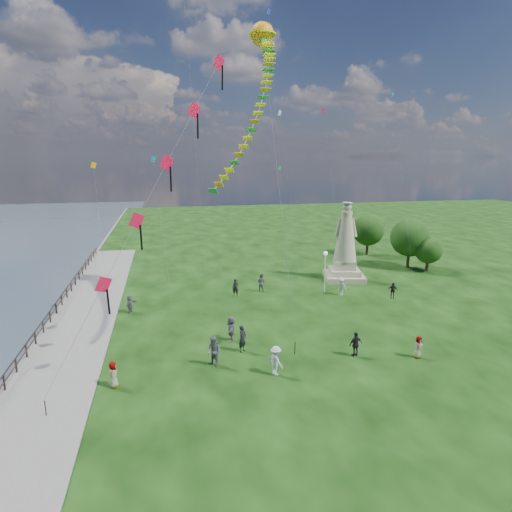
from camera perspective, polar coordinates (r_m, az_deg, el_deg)
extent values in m
cube|color=slate|center=(35.14, -26.71, -9.58)|extent=(0.30, 160.00, 0.60)
cube|color=slate|center=(32.67, -23.31, -10.45)|extent=(5.00, 60.00, 0.10)
cylinder|color=black|center=(27.83, -30.54, -14.41)|extent=(0.11, 0.11, 1.00)
cylinder|color=black|center=(29.54, -29.34, -12.68)|extent=(0.11, 0.11, 1.00)
cylinder|color=black|center=(31.28, -28.28, -11.13)|extent=(0.11, 0.11, 1.00)
cylinder|color=black|center=(33.05, -27.34, -9.75)|extent=(0.11, 0.11, 1.00)
cylinder|color=black|center=(34.84, -26.51, -8.51)|extent=(0.11, 0.11, 1.00)
cylinder|color=black|center=(36.66, -25.76, -7.39)|extent=(0.11, 0.11, 1.00)
cylinder|color=black|center=(38.49, -25.09, -6.37)|extent=(0.11, 0.11, 1.00)
cylinder|color=black|center=(40.34, -24.48, -5.44)|extent=(0.11, 0.11, 1.00)
cylinder|color=black|center=(42.20, -23.92, -4.60)|extent=(0.11, 0.11, 1.00)
cylinder|color=black|center=(44.08, -23.42, -3.83)|extent=(0.11, 0.11, 1.00)
cylinder|color=black|center=(45.96, -22.95, -3.12)|extent=(0.11, 0.11, 1.00)
cylinder|color=black|center=(47.86, -22.53, -2.46)|extent=(0.11, 0.11, 1.00)
cylinder|color=black|center=(49.76, -22.13, -1.86)|extent=(0.11, 0.11, 1.00)
cylinder|color=black|center=(51.67, -21.77, -1.30)|extent=(0.11, 0.11, 1.00)
cylinder|color=black|center=(53.59, -21.43, -0.78)|extent=(0.11, 0.11, 1.00)
cylinder|color=black|center=(55.51, -21.12, -0.30)|extent=(0.11, 0.11, 1.00)
cylinder|color=black|center=(57.44, -20.82, 0.15)|extent=(0.11, 0.11, 1.00)
cylinder|color=black|center=(59.38, -20.55, 0.58)|extent=(0.11, 0.11, 1.00)
cube|color=black|center=(34.68, -26.59, -7.77)|extent=(0.06, 52.00, 0.06)
cube|color=black|center=(34.82, -26.52, -8.43)|extent=(0.06, 52.00, 0.06)
cube|color=tan|center=(45.75, 11.64, -2.68)|extent=(4.76, 4.76, 0.56)
cube|color=tan|center=(45.60, 11.67, -2.00)|extent=(3.63, 3.63, 0.56)
cube|color=tan|center=(45.42, 11.72, -1.09)|extent=(2.49, 2.49, 0.94)
cylinder|color=tan|center=(44.44, 12.03, 5.63)|extent=(1.36, 1.36, 0.38)
sphere|color=tan|center=(44.37, 12.07, 6.37)|extent=(0.86, 0.86, 0.86)
cylinder|color=tan|center=(44.32, 12.10, 6.95)|extent=(1.03, 1.03, 0.09)
cylinder|color=silver|center=(40.39, 9.16, -2.37)|extent=(0.11, 0.11, 3.72)
sphere|color=white|center=(39.91, 9.27, 0.36)|extent=(0.37, 0.37, 0.37)
cylinder|color=#382314|center=(52.29, 19.63, -0.30)|extent=(0.36, 0.36, 2.17)
sphere|color=black|center=(51.81, 19.83, 2.33)|extent=(4.35, 4.35, 4.35)
cylinder|color=#382314|center=(51.48, 21.85, -1.08)|extent=(0.36, 0.36, 1.48)
sphere|color=black|center=(51.13, 22.01, 0.73)|extent=(2.97, 2.97, 2.97)
cylinder|color=#382314|center=(57.62, 14.61, 1.15)|extent=(0.36, 0.36, 2.02)
sphere|color=black|center=(57.21, 14.74, 3.38)|extent=(4.04, 4.04, 4.04)
imported|color=black|center=(28.47, -1.81, -10.95)|extent=(0.77, 0.78, 1.82)
imported|color=#595960|center=(26.73, -5.65, -12.59)|extent=(1.03, 1.08, 1.90)
imported|color=silver|center=(25.74, 2.65, -13.76)|extent=(1.02, 1.29, 1.77)
imported|color=black|center=(28.61, 13.15, -11.38)|extent=(1.04, 0.68, 1.64)
imported|color=#595960|center=(29.58, 20.82, -11.29)|extent=(0.82, 0.69, 1.45)
imported|color=#595960|center=(36.64, -16.42, -6.15)|extent=(1.22, 1.55, 1.54)
imported|color=black|center=(39.33, -2.74, -4.22)|extent=(0.69, 0.56, 1.62)
imported|color=#595960|center=(40.64, 0.69, -3.55)|extent=(0.99, 0.94, 1.74)
imported|color=silver|center=(40.28, 11.25, -3.99)|extent=(1.15, 1.20, 1.70)
imported|color=black|center=(40.64, 17.75, -4.40)|extent=(0.96, 0.78, 1.46)
imported|color=#595960|center=(25.76, -18.48, -14.76)|extent=(0.47, 0.75, 1.51)
imported|color=#595960|center=(30.08, -3.35, -9.66)|extent=(0.83, 1.69, 1.77)
cylinder|color=black|center=(24.53, -26.26, -17.82)|extent=(0.06, 0.06, 0.90)
cube|color=red|center=(24.14, -19.66, -3.61)|extent=(0.87, 0.64, 1.03)
cube|color=black|center=(24.30, -19.09, -5.81)|extent=(0.10, 0.28, 1.48)
cube|color=red|center=(24.89, -15.61, 4.57)|extent=(0.87, 0.64, 1.03)
cube|color=black|center=(24.93, -15.07, 2.40)|extent=(0.10, 0.28, 1.48)
cube|color=red|center=(26.22, -11.80, 12.08)|extent=(0.87, 0.64, 1.03)
cube|color=black|center=(26.15, -11.30, 10.01)|extent=(0.10, 0.28, 1.48)
cube|color=red|center=(28.05, -8.25, 18.69)|extent=(0.87, 0.64, 1.03)
cube|color=black|center=(27.89, -7.78, 16.78)|extent=(0.10, 0.28, 1.48)
cube|color=red|center=(30.30, -4.95, 24.35)|extent=(0.87, 0.64, 1.03)
cube|color=black|center=(30.05, -4.51, 22.61)|extent=(0.10, 0.28, 1.48)
cylinder|color=black|center=(28.36, 5.21, -12.12)|extent=(0.06, 0.06, 0.90)
sphere|color=#FBA910|center=(37.24, 0.85, 27.45)|extent=(1.80, 1.80, 1.80)
cylinder|color=#F2F414|center=(37.24, 0.85, 27.45)|extent=(2.16, 2.16, 0.10)
cube|color=#F2F414|center=(37.59, 0.72, 27.06)|extent=(1.11, 0.85, 0.23)
cube|color=#F2F414|center=(37.17, 0.90, 26.96)|extent=(1.09, 0.85, 0.22)
cube|color=#FBA910|center=(36.74, 1.07, 26.83)|extent=(1.07, 0.84, 0.20)
cube|color=#1B9646|center=(36.30, 1.23, 26.68)|extent=(1.05, 0.83, 0.19)
cube|color=#F2F414|center=(35.85, 1.38, 26.49)|extent=(1.03, 0.81, 0.18)
cube|color=#F2F414|center=(35.38, 1.51, 26.26)|extent=(1.00, 0.80, 0.17)
cube|color=#FBA910|center=(34.90, 1.62, 25.97)|extent=(0.98, 0.78, 0.16)
cube|color=#1B9646|center=(34.41, 1.70, 25.63)|extent=(0.95, 0.76, 0.15)
cube|color=#F2F414|center=(33.89, 1.75, 25.22)|extent=(0.92, 0.73, 0.15)
cube|color=#F2F414|center=(33.37, 1.76, 24.74)|extent=(0.88, 0.71, 0.14)
cube|color=#FBA910|center=(32.83, 1.74, 24.20)|extent=(0.85, 0.69, 0.14)
cube|color=#1B9646|center=(32.28, 1.67, 23.58)|extent=(0.81, 0.66, 0.14)
cube|color=#F2F414|center=(31.72, 1.55, 22.89)|extent=(0.78, 0.64, 0.15)
cube|color=#F2F414|center=(31.15, 1.39, 22.13)|extent=(0.74, 0.61, 0.15)
cube|color=#FBA910|center=(30.58, 1.18, 21.31)|extent=(0.71, 0.60, 0.16)
cube|color=#1B9646|center=(30.00, 0.92, 20.43)|extent=(0.71, 0.62, 0.17)
cube|color=#F2F414|center=(29.43, 0.61, 19.50)|extent=(0.71, 0.64, 0.18)
cube|color=#F2F414|center=(28.86, 0.25, 18.52)|extent=(0.71, 0.66, 0.19)
cube|color=#FBA910|center=(28.30, -0.16, 17.51)|extent=(0.70, 0.67, 0.20)
cube|color=#1B9646|center=(27.75, -0.63, 16.48)|extent=(0.70, 0.68, 0.22)
cube|color=#F2F414|center=(27.20, -1.13, 15.43)|extent=(0.69, 0.69, 0.23)
cube|color=#F2F414|center=(26.67, -1.69, 14.38)|extent=(0.68, 0.69, 0.24)
cube|color=#FBA910|center=(26.15, -2.28, 13.35)|extent=(0.67, 0.69, 0.26)
cube|color=#1B9646|center=(25.64, -2.92, 12.33)|extent=(0.66, 0.69, 0.27)
cube|color=#F2F414|center=(25.15, -3.58, 11.35)|extent=(0.65, 0.68, 0.28)
cube|color=#F2F414|center=(24.67, -4.28, 10.40)|extent=(0.63, 0.68, 0.29)
cube|color=#FBA910|center=(24.20, -5.01, 9.50)|extent=(0.61, 0.67, 0.30)
cube|color=#1B9646|center=(23.74, -5.75, 8.64)|extent=(0.60, 0.66, 0.31)
cube|color=#186E94|center=(40.83, -13.53, 12.47)|extent=(0.51, 0.39, 0.57)
cylinder|color=#595959|center=(38.84, -12.38, 3.42)|extent=(1.02, 5.02, 12.27)
cube|color=silver|center=(44.85, 3.18, 18.51)|extent=(0.51, 0.39, 0.57)
cylinder|color=#595959|center=(42.57, 4.58, 7.52)|extent=(1.02, 5.02, 16.71)
cube|color=red|center=(50.33, 8.95, 18.58)|extent=(0.51, 0.39, 0.57)
cylinder|color=#595959|center=(48.09, 10.21, 8.41)|extent=(1.02, 5.02, 17.41)
cylinder|color=#595959|center=(45.71, -8.14, 15.16)|extent=(1.02, 5.02, 28.43)
cube|color=#1B9646|center=(51.87, 3.18, 11.63)|extent=(0.51, 0.39, 0.57)
cylinder|color=#595959|center=(50.06, 4.41, 5.15)|extent=(1.02, 5.02, 11.16)
cube|color=#FBA910|center=(40.59, -20.86, 11.25)|extent=(0.51, 0.39, 0.57)
cylinder|color=#595959|center=(38.61, -19.95, 2.48)|extent=(1.02, 5.02, 11.75)
cube|color=blue|center=(49.45, 1.69, 29.80)|extent=(0.51, 0.39, 0.57)
cylinder|color=#595959|center=(45.07, 2.99, 14.19)|extent=(1.02, 5.02, 26.68)
cube|color=#186E94|center=(49.40, 17.76, 19.81)|extent=(0.51, 0.39, 0.57)
cylinder|color=#595959|center=(47.18, 19.00, 8.64)|extent=(1.02, 5.02, 18.74)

